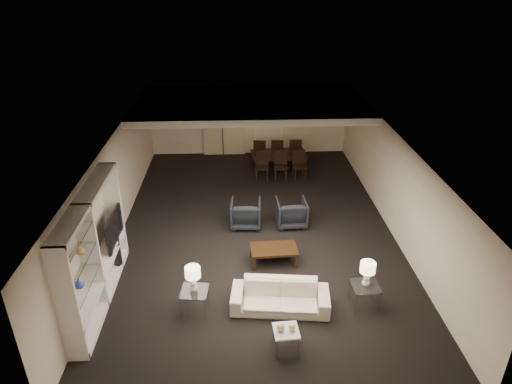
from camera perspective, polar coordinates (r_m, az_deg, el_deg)
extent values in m
plane|color=black|center=(12.00, 0.00, -4.71)|extent=(11.00, 11.00, 0.00)
cube|color=silver|center=(10.92, 0.00, 6.59)|extent=(7.00, 11.00, 0.02)
cube|color=beige|center=(16.53, -0.88, 8.99)|extent=(7.00, 0.02, 2.50)
cube|color=beige|center=(6.89, 2.21, -19.63)|extent=(7.00, 0.02, 2.50)
cube|color=beige|center=(11.79, -17.25, 0.31)|extent=(0.02, 11.00, 2.50)
cube|color=beige|center=(12.07, 16.85, 0.98)|extent=(0.02, 11.00, 2.50)
cube|color=silver|center=(14.28, -0.65, 10.99)|extent=(7.00, 4.00, 0.20)
cube|color=beige|center=(16.46, -4.04, 8.68)|extent=(1.50, 0.12, 2.40)
cube|color=silver|center=(16.59, 1.57, 8.33)|extent=(0.90, 0.05, 2.10)
cube|color=#142D38|center=(16.59, 6.50, 9.98)|extent=(0.95, 0.04, 0.65)
cylinder|color=#D8591E|center=(14.43, 0.56, 9.16)|extent=(0.52, 0.52, 0.24)
imported|color=beige|center=(9.35, 3.04, -12.94)|extent=(2.02, 0.97, 0.57)
imported|color=black|center=(12.00, -1.28, -2.71)|extent=(0.82, 0.84, 0.72)
imported|color=black|center=(12.08, 4.43, -2.57)|extent=(0.81, 0.83, 0.72)
sphere|color=#DBC374|center=(8.36, 3.10, -16.52)|extent=(0.14, 0.14, 0.14)
sphere|color=#D6C571|center=(8.39, 4.51, -16.49)|extent=(0.12, 0.12, 0.12)
imported|color=black|center=(10.43, -17.93, -4.39)|extent=(1.16, 0.15, 0.67)
imported|color=#2A3FB9|center=(8.82, -21.25, -10.63)|extent=(0.18, 0.18, 0.19)
imported|color=#C58841|center=(8.81, -21.14, -6.78)|extent=(0.16, 0.16, 0.17)
cube|color=black|center=(10.69, -17.12, -6.56)|extent=(0.17, 0.17, 1.19)
imported|color=black|center=(15.25, 2.87, 3.69)|extent=(1.88, 1.15, 0.63)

